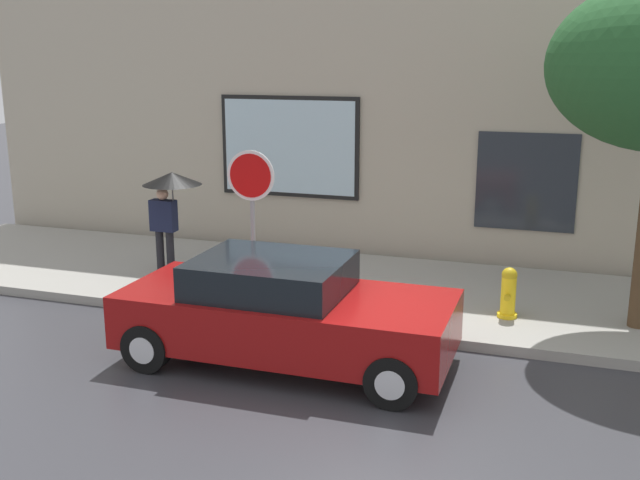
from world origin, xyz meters
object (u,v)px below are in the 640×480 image
at_px(pedestrian_with_umbrella, 170,192).
at_px(fire_hydrant, 508,293).
at_px(parked_car, 284,312).
at_px(stop_sign, 252,198).

bearing_deg(pedestrian_with_umbrella, fire_hydrant, -4.02).
height_order(parked_car, stop_sign, stop_sign).
distance_m(parked_car, stop_sign, 2.22).
bearing_deg(pedestrian_with_umbrella, stop_sign, -29.67).
relative_size(fire_hydrant, pedestrian_with_umbrella, 0.42).
bearing_deg(parked_car, pedestrian_with_umbrella, 139.55).
height_order(pedestrian_with_umbrella, stop_sign, stop_sign).
xyz_separation_m(parked_car, fire_hydrant, (2.68, 2.30, -0.17)).
distance_m(fire_hydrant, pedestrian_with_umbrella, 5.98).
relative_size(fire_hydrant, stop_sign, 0.31).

